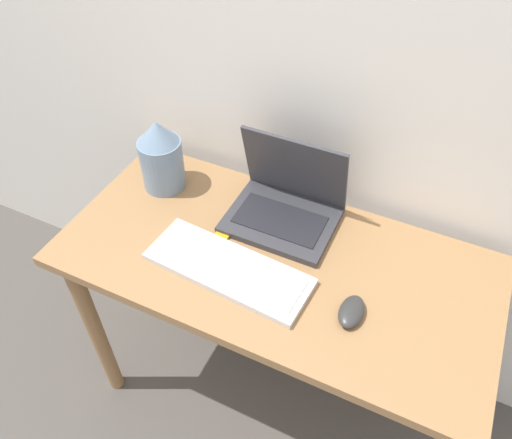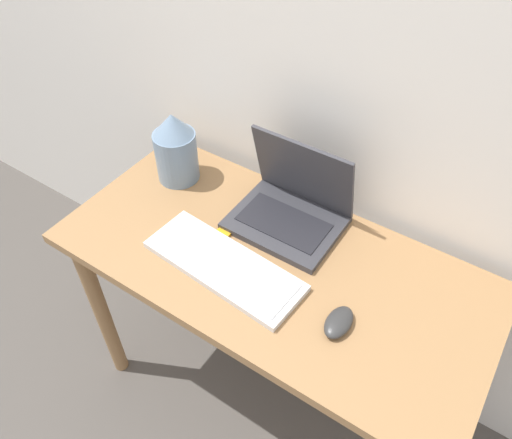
{
  "view_description": "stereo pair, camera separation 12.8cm",
  "coord_description": "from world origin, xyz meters",
  "px_view_note": "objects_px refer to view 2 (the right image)",
  "views": [
    {
      "loc": [
        0.33,
        -0.52,
        1.76
      ],
      "look_at": [
        -0.06,
        0.3,
        0.85
      ],
      "focal_mm": 35.0,
      "sensor_mm": 36.0,
      "label": 1
    },
    {
      "loc": [
        0.44,
        -0.46,
        1.76
      ],
      "look_at": [
        -0.06,
        0.3,
        0.85
      ],
      "focal_mm": 35.0,
      "sensor_mm": 36.0,
      "label": 2
    }
  ],
  "objects_px": {
    "mouse": "(339,322)",
    "mp3_player": "(226,230)",
    "keyboard": "(224,265)",
    "laptop": "(292,205)",
    "vase": "(175,148)"
  },
  "relations": [
    {
      "from": "vase",
      "to": "mp3_player",
      "type": "distance_m",
      "value": 0.3
    },
    {
      "from": "vase",
      "to": "keyboard",
      "type": "bearing_deg",
      "value": -33.41
    },
    {
      "from": "vase",
      "to": "mp3_player",
      "type": "height_order",
      "value": "vase"
    },
    {
      "from": "mouse",
      "to": "mp3_player",
      "type": "xyz_separation_m",
      "value": [
        -0.4,
        0.1,
        -0.01
      ]
    },
    {
      "from": "vase",
      "to": "mp3_player",
      "type": "bearing_deg",
      "value": -22.72
    },
    {
      "from": "mouse",
      "to": "mp3_player",
      "type": "height_order",
      "value": "mouse"
    },
    {
      "from": "mouse",
      "to": "mp3_player",
      "type": "relative_size",
      "value": 1.92
    },
    {
      "from": "keyboard",
      "to": "vase",
      "type": "height_order",
      "value": "vase"
    },
    {
      "from": "keyboard",
      "to": "vase",
      "type": "distance_m",
      "value": 0.41
    },
    {
      "from": "laptop",
      "to": "mouse",
      "type": "height_order",
      "value": "laptop"
    },
    {
      "from": "keyboard",
      "to": "mp3_player",
      "type": "height_order",
      "value": "keyboard"
    },
    {
      "from": "laptop",
      "to": "mouse",
      "type": "bearing_deg",
      "value": -41.68
    },
    {
      "from": "laptop",
      "to": "mp3_player",
      "type": "xyz_separation_m",
      "value": [
        -0.12,
        -0.14,
        -0.05
      ]
    },
    {
      "from": "laptop",
      "to": "vase",
      "type": "distance_m",
      "value": 0.39
    },
    {
      "from": "keyboard",
      "to": "vase",
      "type": "xyz_separation_m",
      "value": [
        -0.33,
        0.22,
        0.1
      ]
    }
  ]
}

